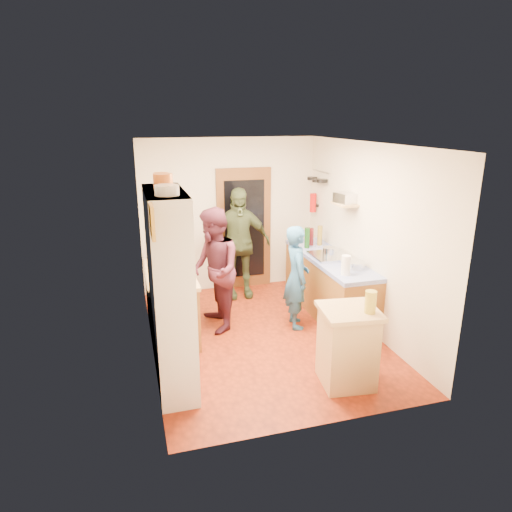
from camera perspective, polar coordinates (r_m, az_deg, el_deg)
name	(u,v)px	position (r m, az deg, el deg)	size (l,w,h in m)	color
floor	(263,336)	(6.45, 0.88, -9.99)	(3.00, 4.00, 0.02)	maroon
ceiling	(264,143)	(5.75, 1.00, 13.96)	(3.00, 4.00, 0.02)	silver
wall_back	(229,215)	(7.85, -3.36, 5.12)	(3.00, 0.02, 2.60)	beige
wall_front	(328,304)	(4.19, 9.02, -5.91)	(3.00, 0.02, 2.60)	beige
wall_left	(145,255)	(5.73, -13.68, 0.12)	(0.02, 4.00, 2.60)	beige
wall_right	(367,238)	(6.55, 13.68, 2.25)	(0.02, 4.00, 2.60)	beige
door_frame	(244,229)	(7.93, -1.50, 3.40)	(0.95, 0.06, 2.10)	brown
door_glass	(245,229)	(7.90, -1.44, 3.35)	(0.70, 0.02, 1.70)	black
hutch_body	(170,292)	(5.04, -10.66, -4.40)	(0.40, 1.20, 2.20)	silver
hutch_top_shelf	(164,193)	(4.76, -11.38, 7.79)	(0.40, 1.14, 0.04)	silver
plate_stack	(167,190)	(4.46, -11.08, 8.09)	(0.24, 0.24, 0.10)	white
orange_pot_a	(163,181)	(4.85, -11.55, 9.12)	(0.20, 0.20, 0.16)	orange
orange_pot_b	(161,179)	(5.07, -11.77, 9.36)	(0.16, 0.16, 0.14)	orange
left_counter_base	(171,304)	(6.46, -10.59, -5.97)	(0.60, 1.40, 0.85)	brown
left_counter_top	(169,274)	(6.30, -10.81, -2.20)	(0.64, 1.44, 0.05)	tan
toaster	(176,274)	(5.90, -10.01, -2.25)	(0.25, 0.17, 0.19)	white
kettle	(166,269)	(6.16, -11.23, -1.59)	(0.15, 0.15, 0.17)	white
orange_bowl	(173,264)	(6.49, -10.33, -0.97)	(0.18, 0.18, 0.08)	orange
chopping_board	(167,260)	(6.76, -11.08, -0.54)	(0.30, 0.22, 0.03)	tan
right_counter_base	(328,286)	(7.10, 9.03, -3.78)	(0.60, 2.20, 0.84)	brown
right_counter_top	(330,259)	(6.96, 9.20, -0.32)	(0.62, 2.22, 0.06)	#2037B5
hob	(331,256)	(6.92, 9.32, 0.01)	(0.55, 0.58, 0.04)	silver
pot_on_hob	(330,252)	(6.81, 9.20, 0.53)	(0.21, 0.21, 0.13)	silver
bottle_a	(307,238)	(7.32, 6.41, 2.27)	(0.08, 0.08, 0.33)	#143F14
bottle_b	(311,237)	(7.50, 6.94, 2.41)	(0.07, 0.07, 0.28)	#591419
bottle_c	(320,236)	(7.51, 7.98, 2.55)	(0.08, 0.08, 0.32)	olive
paper_towel	(346,265)	(6.15, 11.17, -1.14)	(0.12, 0.12, 0.27)	white
mixing_bowl	(355,265)	(6.46, 12.30, -1.10)	(0.26, 0.26, 0.10)	silver
island_base	(347,349)	(5.31, 11.32, -11.28)	(0.55, 0.55, 0.86)	tan
island_top	(350,311)	(5.11, 11.61, -6.78)	(0.62, 0.62, 0.05)	tan
cutting_board	(344,309)	(5.13, 10.90, -6.51)	(0.35, 0.28, 0.02)	white
oil_jar	(371,302)	(5.02, 14.13, -5.59)	(0.12, 0.12, 0.24)	#AD9E2D
pan_rail	(321,171)	(7.74, 8.15, 10.42)	(0.02, 0.02, 0.65)	silver
pan_hang_a	(322,181)	(7.57, 8.23, 9.28)	(0.18, 0.18, 0.05)	black
pan_hang_b	(317,180)	(7.75, 7.62, 9.34)	(0.16, 0.16, 0.05)	black
pan_hang_c	(312,178)	(7.93, 7.04, 9.61)	(0.17, 0.17, 0.05)	black
wall_shelf	(345,204)	(6.79, 11.02, 6.38)	(0.26, 0.42, 0.03)	tan
radio	(345,198)	(6.77, 11.06, 7.13)	(0.22, 0.30, 0.15)	silver
ext_bracket	(316,205)	(7.99, 7.53, 6.30)	(0.06, 0.10, 0.04)	black
fire_extinguisher	(313,203)	(7.95, 7.14, 6.63)	(0.11, 0.11, 0.32)	red
picture_frame	(152,222)	(4.04, -12.86, 4.19)	(0.03, 0.25, 0.30)	gold
person_hob	(299,278)	(6.46, 5.37, -2.71)	(0.54, 0.36, 1.49)	#27588B
person_left	(215,269)	(6.39, -5.11, -1.67)	(0.85, 0.66, 1.75)	#421927
person_back	(239,243)	(7.50, -2.18, 1.59)	(1.08, 0.45, 1.84)	#374327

